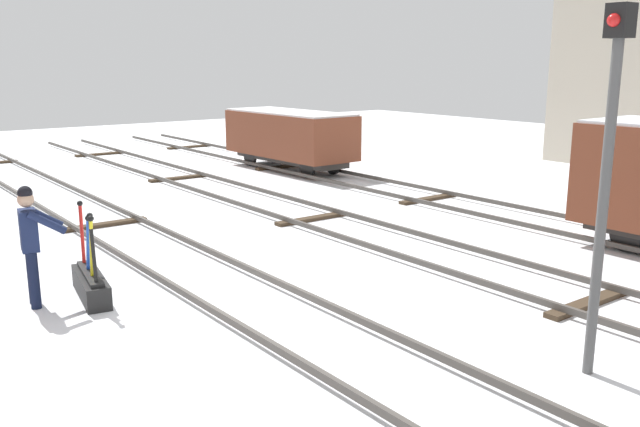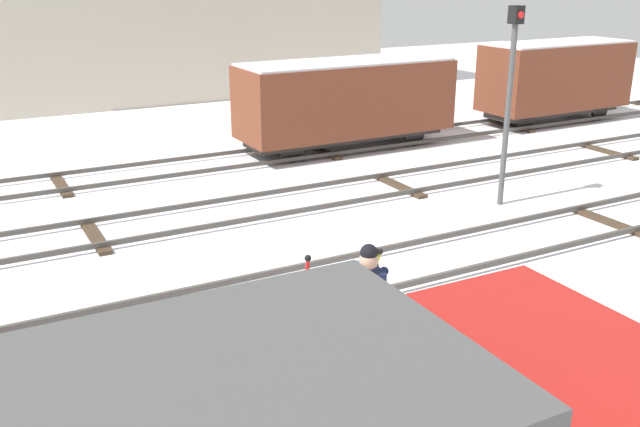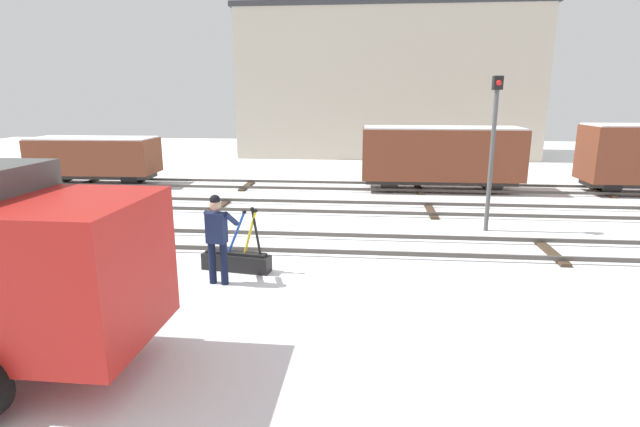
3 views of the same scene
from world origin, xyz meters
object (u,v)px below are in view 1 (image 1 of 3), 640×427
Objects in this scene: rail_worker at (31,238)px; signal_post at (607,159)px; freight_car_near_switch at (290,136)px; switch_lever_frame at (91,282)px.

signal_post is (6.31, 4.57, 1.50)m from rail_worker.
rail_worker is 0.36× the size of freight_car_near_switch.
freight_car_near_switch reaches higher than switch_lever_frame.
switch_lever_frame is 0.85× the size of rail_worker.
freight_car_near_switch is at bearing 158.15° from signal_post.
rail_worker is 7.94m from signal_post.
rail_worker is at bearing -52.88° from freight_car_near_switch.
rail_worker is 0.44× the size of signal_post.
switch_lever_frame is at bearing 87.95° from rail_worker.
rail_worker is 13.49m from freight_car_near_switch.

